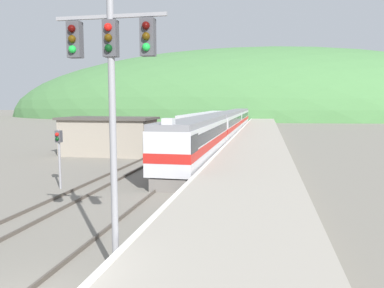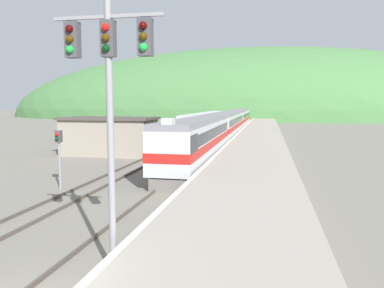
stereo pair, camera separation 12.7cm
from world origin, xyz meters
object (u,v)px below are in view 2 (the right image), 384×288
object	(u,v)px
carriage_second	(227,125)
carriage_third	(240,118)
siding_train	(208,122)
signal_mast_main	(109,79)
express_train_lead_car	(198,140)
signal_post_siding	(59,146)

from	to	relation	value
carriage_second	carriage_third	size ratio (longest dim) A/B	1.00
carriage_second	siding_train	xyz separation A→B (m)	(-4.82, 13.10, -0.32)
carriage_third	signal_mast_main	size ratio (longest dim) A/B	2.69
carriage_second	signal_mast_main	xyz separation A→B (m)	(1.20, -42.55, 3.71)
express_train_lead_car	signal_mast_main	bearing A→B (deg)	-86.58
express_train_lead_car	siding_train	distance (m)	35.91
express_train_lead_car	signal_mast_main	xyz separation A→B (m)	(1.20, -20.08, 3.70)
express_train_lead_car	signal_post_siding	size ratio (longest dim) A/B	5.53
signal_mast_main	signal_post_siding	distance (m)	13.27
carriage_second	signal_post_siding	xyz separation A→B (m)	(-6.66, -32.37, 0.44)
express_train_lead_car	carriage_third	world-z (taller)	express_train_lead_car
express_train_lead_car	siding_train	bearing A→B (deg)	97.72
express_train_lead_car	signal_post_siding	distance (m)	11.93
carriage_second	signal_mast_main	size ratio (longest dim) A/B	2.69
express_train_lead_car	signal_post_siding	world-z (taller)	express_train_lead_car
siding_train	signal_mast_main	size ratio (longest dim) A/B	4.18
carriage_second	siding_train	bearing A→B (deg)	110.21
siding_train	signal_mast_main	world-z (taller)	signal_mast_main
carriage_second	signal_mast_main	distance (m)	42.73
signal_post_siding	carriage_third	bearing A→B (deg)	83.23
siding_train	signal_post_siding	distance (m)	45.52
carriage_third	siding_train	world-z (taller)	carriage_third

